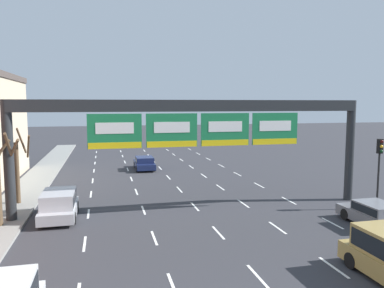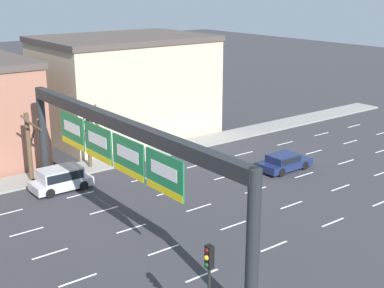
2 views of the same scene
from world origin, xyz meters
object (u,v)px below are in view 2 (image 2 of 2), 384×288
(sign_gantry, at_px, (117,142))
(car_navy, at_px, (284,162))
(tree_bare_second, at_px, (89,136))
(tree_bare_closest, at_px, (30,143))
(suv_silver, at_px, (61,178))
(traffic_light_near_gantry, at_px, (209,276))

(sign_gantry, height_order, car_navy, sign_gantry)
(sign_gantry, distance_m, tree_bare_second, 12.05)
(tree_bare_closest, bearing_deg, car_navy, 59.92)
(suv_silver, height_order, tree_bare_second, tree_bare_second)
(suv_silver, bearing_deg, tree_bare_second, 127.72)
(sign_gantry, bearing_deg, car_navy, 96.16)
(car_navy, relative_size, traffic_light_near_gantry, 0.97)
(suv_silver, bearing_deg, car_navy, 66.79)
(sign_gantry, xyz_separation_m, tree_bare_second, (-11.09, 3.82, -2.78))
(suv_silver, distance_m, traffic_light_near_gantry, 19.46)
(traffic_light_near_gantry, xyz_separation_m, tree_bare_second, (-22.07, 6.28, -0.55))
(sign_gantry, distance_m, suv_silver, 9.34)
(tree_bare_closest, bearing_deg, suv_silver, 17.78)
(tree_bare_closest, bearing_deg, tree_bare_second, 91.14)
(sign_gantry, height_order, tree_bare_closest, sign_gantry)
(suv_silver, height_order, traffic_light_near_gantry, traffic_light_near_gantry)
(traffic_light_near_gantry, distance_m, tree_bare_second, 22.95)
(sign_gantry, height_order, tree_bare_second, sign_gantry)
(sign_gantry, height_order, suv_silver, sign_gantry)
(suv_silver, distance_m, tree_bare_closest, 3.57)
(traffic_light_near_gantry, distance_m, tree_bare_closest, 22.04)
(sign_gantry, xyz_separation_m, car_navy, (-1.65, 15.30, -4.71))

